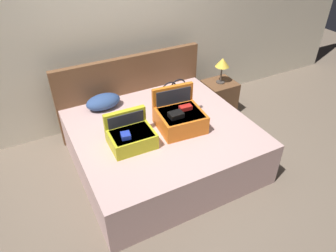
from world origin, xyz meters
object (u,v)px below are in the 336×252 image
at_px(hard_case_large, 180,117).
at_px(nightstand, 219,98).
at_px(bed, 163,146).
at_px(pillow_near_headboard, 103,102).
at_px(duffel_bag, 173,94).
at_px(hard_case_medium, 131,136).
at_px(table_lamp, 222,63).

height_order(hard_case_large, nightstand, hard_case_large).
distance_m(bed, pillow_near_headboard, 0.91).
relative_size(duffel_bag, pillow_near_headboard, 1.12).
xyz_separation_m(bed, hard_case_medium, (-0.43, -0.12, 0.38)).
relative_size(hard_case_medium, table_lamp, 1.24).
bearing_deg(hard_case_medium, hard_case_large, 4.64).
relative_size(hard_case_large, pillow_near_headboard, 1.22).
bearing_deg(hard_case_large, bed, 158.53).
distance_m(bed, nightstand, 1.42).
xyz_separation_m(hard_case_large, pillow_near_headboard, (-0.63, 0.79, -0.04)).
bearing_deg(duffel_bag, bed, -131.38).
height_order(duffel_bag, nightstand, duffel_bag).
relative_size(hard_case_medium, pillow_near_headboard, 1.08).
distance_m(hard_case_large, table_lamp, 1.32).
bearing_deg(hard_case_large, hard_case_medium, -171.68).
bearing_deg(nightstand, duffel_bag, -165.34).
height_order(pillow_near_headboard, nightstand, pillow_near_headboard).
bearing_deg(duffel_bag, hard_case_large, -110.88).
bearing_deg(table_lamp, pillow_near_headboard, 178.15).
xyz_separation_m(bed, hard_case_large, (0.17, -0.09, 0.40)).
height_order(bed, hard_case_large, hard_case_large).
distance_m(hard_case_large, duffel_bag, 0.53).
bearing_deg(nightstand, pillow_near_headboard, 178.15).
height_order(bed, nightstand, bed).
distance_m(hard_case_medium, table_lamp, 1.86).
bearing_deg(hard_case_medium, pillow_near_headboard, 93.52).
distance_m(pillow_near_headboard, table_lamp, 1.73).
bearing_deg(table_lamp, duffel_bag, -165.34).
xyz_separation_m(pillow_near_headboard, table_lamp, (1.72, -0.06, 0.17)).
bearing_deg(bed, nightstand, 27.09).
bearing_deg(duffel_bag, hard_case_medium, -146.08).
distance_m(bed, duffel_bag, 0.67).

